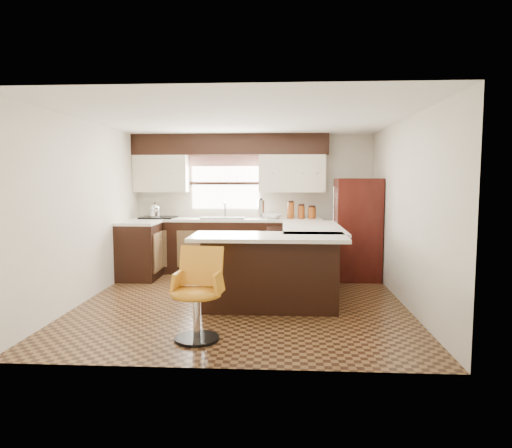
# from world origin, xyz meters

# --- Properties ---
(floor) EXTENTS (4.40, 4.40, 0.00)m
(floor) POSITION_xyz_m (0.00, 0.00, 0.00)
(floor) COLOR #49301A
(floor) RESTS_ON ground
(ceiling) EXTENTS (4.40, 4.40, 0.00)m
(ceiling) POSITION_xyz_m (0.00, 0.00, 2.40)
(ceiling) COLOR silver
(ceiling) RESTS_ON wall_back
(wall_back) EXTENTS (4.40, 0.00, 4.40)m
(wall_back) POSITION_xyz_m (0.00, 2.20, 1.20)
(wall_back) COLOR beige
(wall_back) RESTS_ON floor
(wall_front) EXTENTS (4.40, 0.00, 4.40)m
(wall_front) POSITION_xyz_m (0.00, -2.20, 1.20)
(wall_front) COLOR beige
(wall_front) RESTS_ON floor
(wall_left) EXTENTS (0.00, 4.40, 4.40)m
(wall_left) POSITION_xyz_m (-2.10, 0.00, 1.20)
(wall_left) COLOR beige
(wall_left) RESTS_ON floor
(wall_right) EXTENTS (0.00, 4.40, 4.40)m
(wall_right) POSITION_xyz_m (2.10, 0.00, 1.20)
(wall_right) COLOR beige
(wall_right) RESTS_ON floor
(base_cab_back) EXTENTS (3.30, 0.60, 0.90)m
(base_cab_back) POSITION_xyz_m (-0.45, 1.90, 0.45)
(base_cab_back) COLOR black
(base_cab_back) RESTS_ON floor
(base_cab_left) EXTENTS (0.60, 0.70, 0.90)m
(base_cab_left) POSITION_xyz_m (-1.80, 1.25, 0.45)
(base_cab_left) COLOR black
(base_cab_left) RESTS_ON floor
(counter_back) EXTENTS (3.30, 0.60, 0.04)m
(counter_back) POSITION_xyz_m (-0.45, 1.90, 0.92)
(counter_back) COLOR silver
(counter_back) RESTS_ON base_cab_back
(counter_left) EXTENTS (0.60, 0.70, 0.04)m
(counter_left) POSITION_xyz_m (-1.80, 1.25, 0.92)
(counter_left) COLOR silver
(counter_left) RESTS_ON base_cab_left
(soffit) EXTENTS (3.40, 0.35, 0.36)m
(soffit) POSITION_xyz_m (-0.40, 2.03, 2.22)
(soffit) COLOR black
(soffit) RESTS_ON wall_back
(upper_cab_left) EXTENTS (0.94, 0.35, 0.64)m
(upper_cab_left) POSITION_xyz_m (-1.62, 2.03, 1.72)
(upper_cab_left) COLOR beige
(upper_cab_left) RESTS_ON wall_back
(upper_cab_right) EXTENTS (1.14, 0.35, 0.64)m
(upper_cab_right) POSITION_xyz_m (0.68, 2.03, 1.72)
(upper_cab_right) COLOR beige
(upper_cab_right) RESTS_ON wall_back
(window_pane) EXTENTS (1.20, 0.02, 0.90)m
(window_pane) POSITION_xyz_m (-0.50, 2.18, 1.55)
(window_pane) COLOR white
(window_pane) RESTS_ON wall_back
(valance) EXTENTS (1.30, 0.06, 0.18)m
(valance) POSITION_xyz_m (-0.50, 2.14, 1.94)
(valance) COLOR #D19B93
(valance) RESTS_ON wall_back
(sink) EXTENTS (0.75, 0.45, 0.03)m
(sink) POSITION_xyz_m (-0.50, 1.88, 0.96)
(sink) COLOR #B2B2B7
(sink) RESTS_ON counter_back
(dishwasher) EXTENTS (0.58, 0.03, 0.78)m
(dishwasher) POSITION_xyz_m (0.55, 1.61, 0.43)
(dishwasher) COLOR black
(dishwasher) RESTS_ON floor
(cooktop) EXTENTS (0.58, 0.50, 0.02)m
(cooktop) POSITION_xyz_m (-1.65, 1.88, 0.96)
(cooktop) COLOR black
(cooktop) RESTS_ON counter_back
(peninsula_long) EXTENTS (0.60, 1.95, 0.90)m
(peninsula_long) POSITION_xyz_m (0.90, 0.62, 0.45)
(peninsula_long) COLOR black
(peninsula_long) RESTS_ON floor
(peninsula_return) EXTENTS (1.65, 0.60, 0.90)m
(peninsula_return) POSITION_xyz_m (0.38, -0.35, 0.45)
(peninsula_return) COLOR black
(peninsula_return) RESTS_ON floor
(counter_pen_long) EXTENTS (0.84, 1.95, 0.04)m
(counter_pen_long) POSITION_xyz_m (0.95, 0.62, 0.92)
(counter_pen_long) COLOR silver
(counter_pen_long) RESTS_ON peninsula_long
(counter_pen_return) EXTENTS (1.89, 0.84, 0.04)m
(counter_pen_return) POSITION_xyz_m (0.35, -0.44, 0.92)
(counter_pen_return) COLOR silver
(counter_pen_return) RESTS_ON peninsula_return
(refrigerator) EXTENTS (0.70, 0.67, 1.64)m
(refrigerator) POSITION_xyz_m (1.73, 1.46, 0.82)
(refrigerator) COLOR #350C08
(refrigerator) RESTS_ON floor
(bar_chair) EXTENTS (0.55, 0.55, 0.93)m
(bar_chair) POSITION_xyz_m (-0.34, -1.52, 0.47)
(bar_chair) COLOR orange
(bar_chair) RESTS_ON floor
(kettle) EXTENTS (0.19, 0.19, 0.25)m
(kettle) POSITION_xyz_m (-1.71, 1.88, 1.10)
(kettle) COLOR silver
(kettle) RESTS_ON cooktop
(percolator) EXTENTS (0.13, 0.13, 0.32)m
(percolator) POSITION_xyz_m (0.15, 1.90, 1.10)
(percolator) COLOR silver
(percolator) RESTS_ON counter_back
(mixing_bowl) EXTENTS (0.38, 0.38, 0.07)m
(mixing_bowl) POSITION_xyz_m (0.35, 1.90, 0.98)
(mixing_bowl) COLOR white
(mixing_bowl) RESTS_ON counter_back
(canister_large) EXTENTS (0.12, 0.12, 0.28)m
(canister_large) POSITION_xyz_m (0.66, 1.92, 1.08)
(canister_large) COLOR brown
(canister_large) RESTS_ON counter_back
(canister_med) EXTENTS (0.12, 0.12, 0.22)m
(canister_med) POSITION_xyz_m (0.85, 1.92, 1.06)
(canister_med) COLOR brown
(canister_med) RESTS_ON counter_back
(canister_small) EXTENTS (0.14, 0.14, 0.20)m
(canister_small) POSITION_xyz_m (1.03, 1.92, 1.04)
(canister_small) COLOR brown
(canister_small) RESTS_ON counter_back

